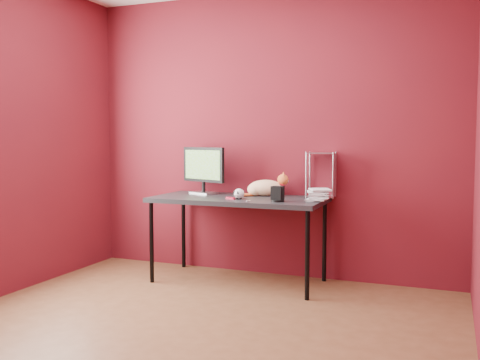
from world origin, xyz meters
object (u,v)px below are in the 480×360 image
at_px(speaker, 278,194).
at_px(desk, 238,203).
at_px(skull_mug, 239,194).
at_px(book_stack, 310,134).
at_px(monitor, 204,168).
at_px(cat, 266,188).

bearing_deg(speaker, desk, 163.28).
xyz_separation_m(skull_mug, book_stack, (0.58, 0.14, 0.50)).
distance_m(desk, book_stack, 0.87).
bearing_deg(monitor, skull_mug, -10.75).
bearing_deg(book_stack, cat, 158.17).
xyz_separation_m(monitor, skull_mug, (0.46, -0.27, -0.20)).
height_order(desk, book_stack, book_stack).
relative_size(monitor, book_stack, 0.44).
relative_size(desk, monitor, 3.12).
bearing_deg(monitor, speaker, -2.01).
distance_m(cat, speaker, 0.44).
bearing_deg(speaker, skull_mug, 177.19).
relative_size(skull_mug, book_stack, 0.09).
relative_size(desk, skull_mug, 15.47).
relative_size(speaker, book_stack, 0.12).
distance_m(monitor, speaker, 0.90).
relative_size(desk, cat, 3.71).
distance_m(cat, skull_mug, 0.34).
distance_m(skull_mug, speaker, 0.37).
bearing_deg(book_stack, skull_mug, -166.47).
height_order(desk, skull_mug, skull_mug).
bearing_deg(skull_mug, monitor, 169.59).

